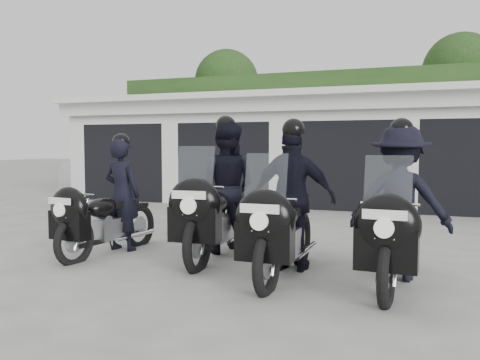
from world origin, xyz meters
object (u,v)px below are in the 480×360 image
(police_bike_b, at_px, (221,195))
(police_bike_c, at_px, (289,206))
(police_bike_a, at_px, (109,205))
(police_bike_d, at_px, (398,211))

(police_bike_b, distance_m, police_bike_c, 1.36)
(police_bike_a, bearing_deg, police_bike_d, 4.23)
(police_bike_b, height_order, police_bike_d, police_bike_b)
(police_bike_b, xyz_separation_m, police_bike_d, (2.49, -0.61, -0.04))
(police_bike_c, relative_size, police_bike_d, 1.01)
(police_bike_d, bearing_deg, police_bike_c, -175.36)
(police_bike_a, height_order, police_bike_b, police_bike_b)
(police_bike_d, bearing_deg, police_bike_b, 168.86)
(police_bike_b, bearing_deg, police_bike_c, -32.48)
(police_bike_b, relative_size, police_bike_d, 1.06)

